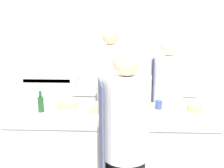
# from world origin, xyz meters

# --- Properties ---
(wall_back) EXTENTS (8.00, 0.06, 2.80)m
(wall_back) POSITION_xyz_m (0.00, 2.13, 1.40)
(wall_back) COLOR silver
(wall_back) RESTS_ON ground_plane
(prep_counter) EXTENTS (2.23, 0.84, 0.89)m
(prep_counter) POSITION_xyz_m (0.00, 0.00, 0.45)
(prep_counter) COLOR silver
(prep_counter) RESTS_ON ground_plane
(pass_counter) EXTENTS (1.89, 0.72, 0.89)m
(pass_counter) POSITION_xyz_m (0.31, 1.19, 0.45)
(pass_counter) COLOR silver
(pass_counter) RESTS_ON ground_plane
(oven_range) EXTENTS (0.96, 0.62, 0.97)m
(oven_range) POSITION_xyz_m (-1.17, 1.77, 0.48)
(oven_range) COLOR silver
(oven_range) RESTS_ON ground_plane
(chef_at_prep_near) EXTENTS (0.44, 0.42, 1.66)m
(chef_at_prep_near) POSITION_xyz_m (0.16, -0.72, 0.82)
(chef_at_prep_near) COLOR black
(chef_at_prep_near) RESTS_ON ground_plane
(chef_at_stove) EXTENTS (0.39, 0.38, 1.81)m
(chef_at_stove) POSITION_xyz_m (-0.03, 0.65, 0.91)
(chef_at_stove) COLOR black
(chef_at_stove) RESTS_ON ground_plane
(chef_at_pass_far) EXTENTS (0.44, 0.42, 1.70)m
(chef_at_pass_far) POSITION_xyz_m (0.71, 0.51, 0.85)
(chef_at_pass_far) COLOR black
(chef_at_pass_far) RESTS_ON ground_plane
(bottle_olive_oil) EXTENTS (0.08, 0.08, 0.19)m
(bottle_olive_oil) POSITION_xyz_m (0.31, -0.10, 0.96)
(bottle_olive_oil) COLOR #2D5175
(bottle_olive_oil) RESTS_ON prep_counter
(bottle_vinegar) EXTENTS (0.07, 0.07, 0.24)m
(bottle_vinegar) POSITION_xyz_m (-0.79, -0.01, 0.98)
(bottle_vinegar) COLOR #19471E
(bottle_vinegar) RESTS_ON prep_counter
(bottle_wine) EXTENTS (0.07, 0.07, 0.20)m
(bottle_wine) POSITION_xyz_m (0.03, -0.24, 0.97)
(bottle_wine) COLOR #B2A84C
(bottle_wine) RESTS_ON prep_counter
(bowl_mixing_large) EXTENTS (0.25, 0.25, 0.06)m
(bowl_mixing_large) POSITION_xyz_m (-0.52, 0.19, 0.92)
(bowl_mixing_large) COLOR tan
(bowl_mixing_large) RESTS_ON prep_counter
(bowl_prep_small) EXTENTS (0.16, 0.16, 0.07)m
(bowl_prep_small) POSITION_xyz_m (0.95, 0.09, 0.92)
(bowl_prep_small) COLOR tan
(bowl_prep_small) RESTS_ON prep_counter
(cup) EXTENTS (0.08, 0.08, 0.10)m
(cup) POSITION_xyz_m (0.55, 0.16, 0.94)
(cup) COLOR #33477F
(cup) RESTS_ON prep_counter
(cutting_board) EXTENTS (0.40, 0.27, 0.01)m
(cutting_board) POSITION_xyz_m (-0.05, 0.08, 0.89)
(cutting_board) COLOR tan
(cutting_board) RESTS_ON prep_counter
(stockpot) EXTENTS (0.30, 0.30, 0.25)m
(stockpot) POSITION_xyz_m (0.40, 1.23, 1.02)
(stockpot) COLOR silver
(stockpot) RESTS_ON pass_counter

